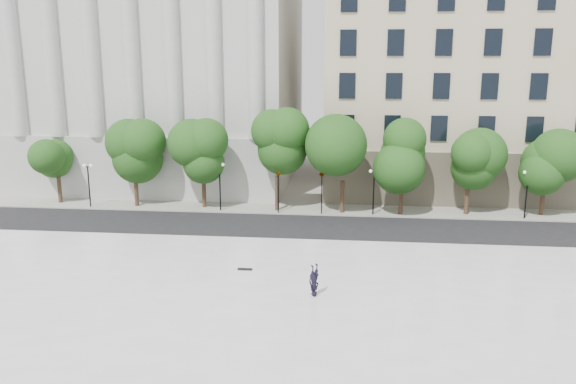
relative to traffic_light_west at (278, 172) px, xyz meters
name	(u,v)px	position (x,y,z in m)	size (l,w,h in m)	color
ground	(256,338)	(1.63, -22.30, -3.69)	(160.00, 160.00, 0.00)	#AAA7A0
plaza	(265,306)	(1.63, -19.30, -3.46)	(44.00, 22.00, 0.45)	white
street	(292,229)	(1.63, -4.30, -3.68)	(60.00, 8.00, 0.02)	black
far_sidewalk	(299,209)	(1.63, 1.70, -3.63)	(60.00, 4.00, 0.12)	#B4B2A6
building_west	(159,61)	(-15.37, 16.27, 9.20)	(31.50, 27.65, 25.60)	beige
building_east	(499,78)	(21.63, 16.61, 7.46)	(36.00, 26.15, 23.00)	beige
traffic_light_west	(278,172)	(0.00, 0.00, 0.00)	(1.03, 1.71, 4.19)	black
traffic_light_east	(322,172)	(3.70, 0.00, 0.05)	(1.09, 1.84, 4.24)	black
person_lying	(314,292)	(4.12, -18.21, -2.99)	(0.64, 0.42, 1.75)	black
skateboard	(245,269)	(-0.23, -14.75, -3.19)	(0.87, 0.22, 0.09)	black
street_trees	(298,154)	(1.59, 1.10, 1.32)	(46.43, 5.15, 7.78)	#382619
lamp_posts	(297,181)	(1.62, 0.30, -0.85)	(38.20, 0.28, 4.29)	black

